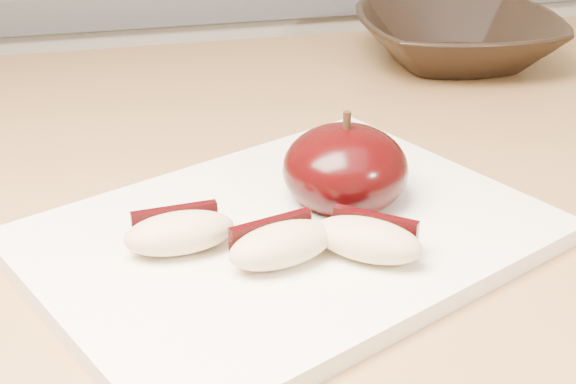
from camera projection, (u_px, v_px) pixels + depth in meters
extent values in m
cube|color=silver|center=(160.00, 229.00, 1.43)|extent=(2.40, 0.60, 0.90)
cube|color=olive|center=(204.00, 188.00, 0.62)|extent=(1.64, 0.64, 0.04)
cube|color=white|center=(288.00, 236.00, 0.51)|extent=(0.38, 0.34, 0.01)
ellipsoid|color=black|center=(345.00, 169.00, 0.53)|extent=(0.10, 0.10, 0.06)
cylinder|color=black|center=(347.00, 121.00, 0.51)|extent=(0.01, 0.01, 0.01)
ellipsoid|color=tan|center=(180.00, 233.00, 0.47)|extent=(0.07, 0.04, 0.02)
cube|color=black|center=(175.00, 223.00, 0.49)|extent=(0.05, 0.01, 0.02)
ellipsoid|color=tan|center=(282.00, 245.00, 0.46)|extent=(0.07, 0.05, 0.02)
cube|color=black|center=(271.00, 235.00, 0.47)|extent=(0.05, 0.02, 0.02)
ellipsoid|color=tan|center=(367.00, 240.00, 0.47)|extent=(0.07, 0.07, 0.02)
cube|color=black|center=(375.00, 230.00, 0.48)|extent=(0.04, 0.04, 0.02)
imported|color=black|center=(457.00, 38.00, 0.83)|extent=(0.23, 0.23, 0.05)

